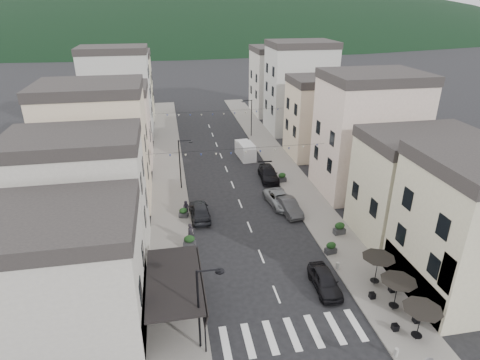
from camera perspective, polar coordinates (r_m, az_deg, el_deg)
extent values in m
plane|color=black|center=(27.42, 8.82, -23.75)|extent=(700.00, 700.00, 0.00)
cube|color=slate|center=(53.08, -10.16, 1.45)|extent=(4.00, 76.00, 0.12)
cube|color=slate|center=(55.04, 5.63, 2.56)|extent=(4.00, 76.00, 0.12)
ellipsoid|color=black|center=(317.82, -9.81, 20.21)|extent=(640.00, 360.00, 70.00)
cube|color=#ADA89F|center=(28.68, -26.14, -13.18)|extent=(12.00, 8.00, 8.00)
cube|color=black|center=(27.90, -9.43, -13.83)|extent=(3.60, 7.50, 0.15)
cube|color=black|center=(28.24, -5.60, -14.34)|extent=(0.34, 7.50, 0.99)
cylinder|color=black|center=(26.36, -4.96, -20.92)|extent=(0.10, 0.10, 3.20)
cylinder|color=black|center=(31.68, -6.31, -12.01)|extent=(0.10, 0.10, 3.20)
cube|color=#ADA89F|center=(35.41, -21.50, -3.12)|extent=(10.00, 7.00, 10.00)
cube|color=#262323|center=(33.42, -22.92, 5.31)|extent=(10.20, 7.14, 1.00)
cube|color=beige|center=(44.12, -19.62, 3.92)|extent=(10.00, 8.00, 12.00)
cube|color=#262323|center=(42.47, -20.86, 12.16)|extent=(10.20, 8.16, 1.00)
cube|color=#BFA99B|center=(55.80, -17.84, 6.90)|extent=(10.00, 8.00, 9.50)
cube|color=#262323|center=(54.58, -18.54, 12.16)|extent=(10.20, 8.16, 1.00)
cube|color=#B6B6B1|center=(66.94, -16.97, 11.32)|extent=(10.00, 7.00, 13.00)
cube|color=#262323|center=(65.86, -17.73, 17.24)|extent=(10.20, 7.14, 1.00)
cube|color=#B3AC8E|center=(78.84, -16.10, 12.49)|extent=(10.00, 9.00, 11.00)
cube|color=#262323|center=(77.94, -16.62, 16.80)|extent=(10.20, 9.18, 1.00)
cube|color=#B3AC8E|center=(39.49, 23.78, -1.48)|extent=(10.00, 7.00, 9.00)
cube|color=#262323|center=(37.78, 25.04, 5.37)|extent=(10.20, 7.14, 1.00)
cube|color=#BFA99B|center=(46.79, 17.62, 5.64)|extent=(10.00, 8.00, 12.50)
cube|color=#262323|center=(45.24, 18.71, 13.76)|extent=(10.20, 8.16, 1.00)
cube|color=beige|center=(57.52, 12.08, 8.29)|extent=(10.00, 7.00, 10.00)
cube|color=#262323|center=(56.31, 12.57, 13.67)|extent=(10.20, 7.14, 1.00)
cube|color=#B6B6B1|center=(68.03, 8.42, 12.50)|extent=(10.00, 8.00, 13.50)
cube|color=#262323|center=(66.97, 8.81, 18.58)|extent=(10.20, 8.16, 1.00)
cube|color=#ADA89F|center=(79.47, 5.60, 13.57)|extent=(10.00, 9.00, 11.50)
cube|color=#262323|center=(78.57, 5.79, 18.05)|extent=(10.20, 9.18, 1.00)
cylinder|color=black|center=(29.50, 24.07, -18.40)|extent=(0.06, 0.06, 2.30)
cone|color=black|center=(28.81, 24.46, -16.76)|extent=(2.50, 2.50, 0.55)
cylinder|color=black|center=(30.01, 23.81, -19.51)|extent=(0.70, 0.70, 0.04)
cylinder|color=black|center=(31.21, 21.24, -15.20)|extent=(0.06, 0.06, 2.30)
cone|color=black|center=(30.55, 21.55, -13.59)|extent=(2.50, 2.50, 0.55)
cylinder|color=black|center=(31.69, 21.02, -16.30)|extent=(0.70, 0.70, 0.04)
cylinder|color=black|center=(33.06, 18.78, -12.32)|extent=(0.06, 0.06, 2.30)
cone|color=black|center=(32.44, 19.04, -10.75)|extent=(2.50, 2.50, 0.55)
cylinder|color=black|center=(33.52, 18.60, -13.40)|extent=(0.70, 0.70, 0.04)
cylinder|color=black|center=(25.74, -5.90, -18.01)|extent=(0.14, 0.14, 6.00)
cylinder|color=black|center=(23.93, -4.49, -12.69)|extent=(1.40, 0.10, 0.10)
cylinder|color=black|center=(24.08, -2.90, -12.83)|extent=(0.56, 0.56, 0.08)
cylinder|color=black|center=(46.42, -8.54, 2.11)|extent=(0.14, 0.14, 6.00)
cylinder|color=black|center=(45.45, -7.88, 5.57)|extent=(1.40, 0.10, 0.10)
cylinder|color=black|center=(45.52, -7.05, 5.44)|extent=(0.56, 0.56, 0.08)
cylinder|color=black|center=(64.83, 1.63, 8.76)|extent=(0.14, 0.14, 6.00)
cylinder|color=black|center=(63.98, 1.04, 11.23)|extent=(1.40, 0.10, 0.10)
cylinder|color=black|center=(63.89, 0.46, 11.08)|extent=(0.56, 0.56, 0.08)
cylinder|color=gray|center=(30.46, -5.60, -16.54)|extent=(0.26, 0.26, 0.60)
cylinder|color=gray|center=(32.79, -6.11, -13.15)|extent=(0.26, 0.26, 0.60)
cylinder|color=gray|center=(34.43, 13.72, -11.75)|extent=(0.26, 0.26, 0.60)
cylinder|color=gray|center=(28.55, 21.33, -21.88)|extent=(0.26, 0.26, 0.60)
cylinder|color=black|center=(42.20, -0.22, 4.47)|extent=(19.00, 0.02, 0.02)
cone|color=beige|center=(41.70, -12.10, 3.40)|extent=(0.28, 0.28, 0.24)
cone|color=navy|center=(41.70, -9.91, 3.45)|extent=(0.28, 0.28, 0.24)
cone|color=beige|center=(41.76, -7.74, 3.51)|extent=(0.28, 0.28, 0.24)
cone|color=navy|center=(41.87, -5.57, 3.58)|extent=(0.28, 0.28, 0.24)
cone|color=beige|center=(42.03, -3.41, 3.67)|extent=(0.28, 0.28, 0.24)
cone|color=navy|center=(42.25, -1.28, 3.78)|extent=(0.28, 0.28, 0.24)
cone|color=beige|center=(42.51, 0.83, 3.92)|extent=(0.28, 0.28, 0.24)
cone|color=navy|center=(42.82, 2.92, 4.08)|extent=(0.28, 0.28, 0.24)
cone|color=beige|center=(43.19, 4.97, 4.26)|extent=(0.28, 0.28, 0.24)
cone|color=navy|center=(43.59, 6.99, 4.45)|extent=(0.28, 0.28, 0.24)
cone|color=beige|center=(44.05, 8.97, 4.65)|extent=(0.28, 0.28, 0.24)
cone|color=navy|center=(44.56, 10.91, 4.85)|extent=(0.28, 0.28, 0.24)
cylinder|color=black|center=(57.34, -3.12, 9.77)|extent=(19.00, 0.02, 0.02)
cone|color=beige|center=(56.97, -11.94, 9.00)|extent=(0.28, 0.28, 0.24)
cone|color=navy|center=(56.97, -10.32, 9.04)|extent=(0.28, 0.28, 0.24)
cone|color=beige|center=(57.01, -8.71, 9.08)|extent=(0.28, 0.28, 0.24)
cone|color=navy|center=(57.10, -7.10, 9.13)|extent=(0.28, 0.28, 0.24)
cone|color=beige|center=(57.22, -5.50, 9.19)|extent=(0.28, 0.28, 0.24)
cone|color=navy|center=(57.37, -3.90, 9.26)|extent=(0.28, 0.28, 0.24)
cone|color=beige|center=(57.57, -2.32, 9.35)|extent=(0.28, 0.28, 0.24)
cone|color=navy|center=(57.80, -0.74, 9.45)|extent=(0.28, 0.28, 0.24)
cone|color=beige|center=(58.07, 0.82, 9.56)|extent=(0.28, 0.28, 0.24)
cone|color=navy|center=(58.37, 2.36, 9.69)|extent=(0.28, 0.28, 0.24)
cone|color=beige|center=(58.72, 3.89, 9.82)|extent=(0.28, 0.28, 0.24)
cone|color=navy|center=(59.10, 5.41, 9.95)|extent=(0.28, 0.28, 0.24)
imported|color=black|center=(32.12, 11.98, -13.83)|extent=(1.83, 4.33, 1.46)
imported|color=#323235|center=(41.89, 6.97, -3.76)|extent=(2.06, 4.60, 1.46)
imported|color=gray|center=(43.36, 5.69, -2.72)|extent=(2.95, 5.32, 1.41)
imported|color=black|center=(49.42, 4.05, 0.90)|extent=(2.46, 5.31, 1.50)
imported|color=black|center=(40.80, -5.76, -4.37)|extent=(2.09, 4.84, 1.63)
cube|color=silver|center=(56.28, 0.76, 4.17)|extent=(2.25, 4.84, 1.96)
cube|color=silver|center=(55.41, 0.94, 4.97)|extent=(2.07, 3.27, 0.49)
cylinder|color=black|center=(54.72, 0.48, 2.87)|extent=(0.30, 0.70, 0.69)
cylinder|color=black|center=(55.14, 2.05, 3.02)|extent=(0.30, 0.70, 0.69)
cylinder|color=black|center=(57.90, -0.47, 4.09)|extent=(0.30, 0.70, 0.69)
cylinder|color=black|center=(58.30, 1.02, 4.23)|extent=(0.30, 0.70, 0.69)
imported|color=black|center=(36.61, -7.00, -7.55)|extent=(0.85, 0.77, 1.94)
imported|color=#27222D|center=(41.21, -7.64, -3.99)|extent=(0.92, 0.81, 1.62)
cube|color=#2D2D2F|center=(36.36, -7.18, -9.11)|extent=(1.21, 0.86, 0.54)
ellipsoid|color=black|center=(36.04, -7.23, -8.31)|extent=(0.96, 0.61, 0.70)
cube|color=#2F2F32|center=(41.17, -8.03, -4.96)|extent=(1.03, 0.74, 0.46)
ellipsoid|color=black|center=(40.93, -8.07, -4.34)|extent=(0.81, 0.52, 0.59)
cube|color=#2B2C2E|center=(36.22, 12.76, -9.77)|extent=(1.06, 0.71, 0.49)
ellipsoid|color=black|center=(35.93, 12.84, -9.05)|extent=(0.86, 0.55, 0.63)
cube|color=#2E2F31|center=(39.14, 13.93, -7.08)|extent=(1.13, 0.70, 0.54)
ellipsoid|color=black|center=(38.84, 14.01, -6.33)|extent=(0.95, 0.60, 0.69)
cube|color=#28292B|center=(48.85, 5.98, 0.06)|extent=(1.07, 0.63, 0.52)
ellipsoid|color=black|center=(48.63, 6.00, 0.67)|extent=(0.91, 0.58, 0.66)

